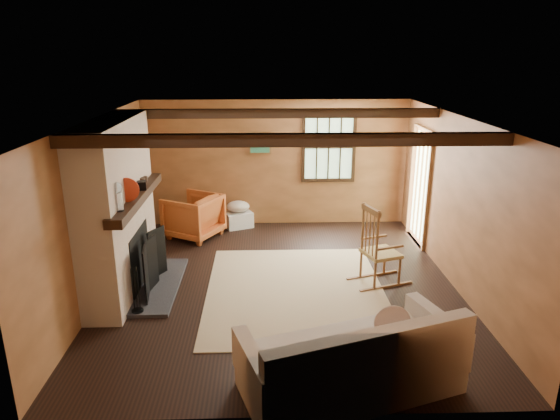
{
  "coord_description": "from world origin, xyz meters",
  "views": [
    {
      "loc": [
        -0.23,
        -6.58,
        3.26
      ],
      "look_at": [
        -0.0,
        0.4,
        1.02
      ],
      "focal_mm": 32.0,
      "sensor_mm": 36.0,
      "label": 1
    }
  ],
  "objects_px": {
    "rocking_chair": "(378,251)",
    "laundry_basket": "(238,219)",
    "fireplace": "(120,215)",
    "armchair": "(193,216)",
    "sofa": "(354,364)"
  },
  "relations": [
    {
      "from": "sofa",
      "to": "laundry_basket",
      "type": "distance_m",
      "value": 5.13
    },
    {
      "from": "rocking_chair",
      "to": "laundry_basket",
      "type": "distance_m",
      "value": 3.31
    },
    {
      "from": "armchair",
      "to": "laundry_basket",
      "type": "bearing_deg",
      "value": 152.22
    },
    {
      "from": "sofa",
      "to": "armchair",
      "type": "relative_size",
      "value": 2.69
    },
    {
      "from": "rocking_chair",
      "to": "armchair",
      "type": "height_order",
      "value": "rocking_chair"
    },
    {
      "from": "fireplace",
      "to": "armchair",
      "type": "xyz_separation_m",
      "value": [
        0.71,
        2.03,
        -0.7
      ]
    },
    {
      "from": "fireplace",
      "to": "laundry_basket",
      "type": "relative_size",
      "value": 4.8
    },
    {
      "from": "armchair",
      "to": "fireplace",
      "type": "bearing_deg",
      "value": 9.93
    },
    {
      "from": "rocking_chair",
      "to": "laundry_basket",
      "type": "bearing_deg",
      "value": 22.42
    },
    {
      "from": "rocking_chair",
      "to": "laundry_basket",
      "type": "relative_size",
      "value": 2.37
    },
    {
      "from": "fireplace",
      "to": "laundry_basket",
      "type": "height_order",
      "value": "fireplace"
    },
    {
      "from": "rocking_chair",
      "to": "armchair",
      "type": "distance_m",
      "value": 3.54
    },
    {
      "from": "laundry_basket",
      "to": "armchair",
      "type": "distance_m",
      "value": 0.97
    },
    {
      "from": "fireplace",
      "to": "armchair",
      "type": "distance_m",
      "value": 2.26
    },
    {
      "from": "sofa",
      "to": "laundry_basket",
      "type": "relative_size",
      "value": 4.71
    }
  ]
}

